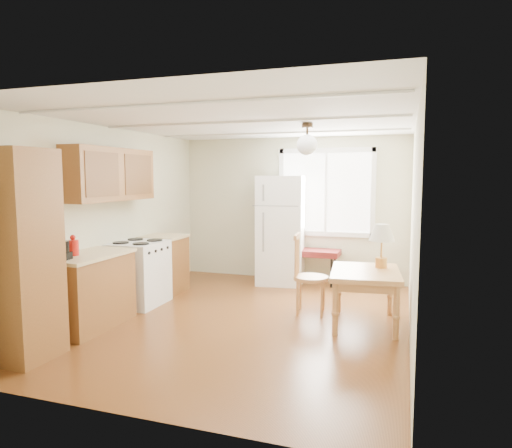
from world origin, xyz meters
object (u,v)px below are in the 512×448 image
at_px(refrigerator, 281,230).
at_px(chair, 304,268).
at_px(bench, 302,253).
at_px(dining_table, 365,279).

height_order(refrigerator, chair, refrigerator).
bearing_deg(chair, refrigerator, 109.61).
xyz_separation_m(refrigerator, chair, (0.74, -1.57, -0.31)).
xyz_separation_m(refrigerator, bench, (0.35, 0.10, -0.39)).
distance_m(refrigerator, dining_table, 2.43).
distance_m(refrigerator, chair, 1.76).
bearing_deg(dining_table, refrigerator, 124.97).
height_order(refrigerator, dining_table, refrigerator).
xyz_separation_m(bench, dining_table, (1.22, -1.92, 0.05)).
height_order(dining_table, chair, chair).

